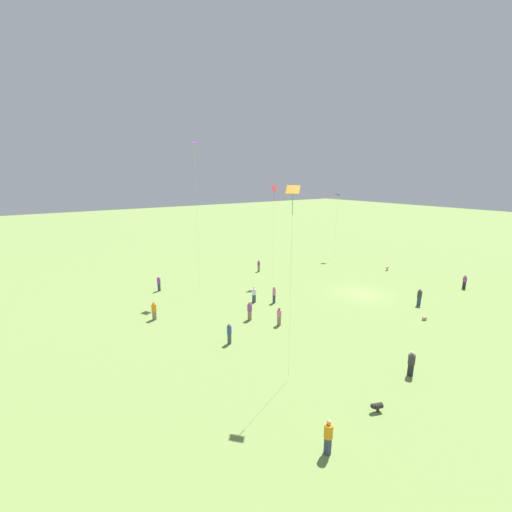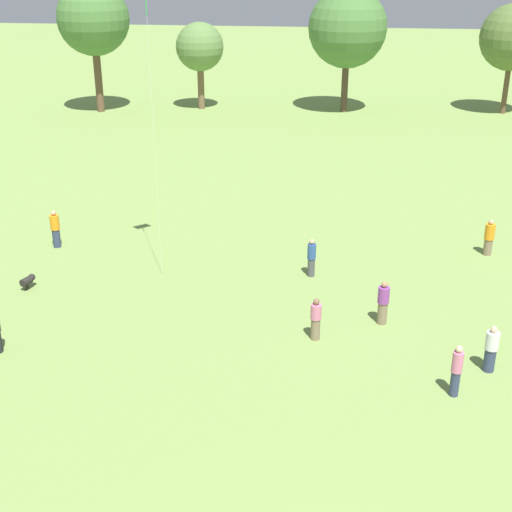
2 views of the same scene
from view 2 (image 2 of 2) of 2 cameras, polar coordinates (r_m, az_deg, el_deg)
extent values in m
cylinder|color=brown|center=(64.81, -12.49, 13.62)|extent=(0.64, 0.64, 5.50)
sphere|color=#477538|center=(64.15, -12.91, 18.02)|extent=(6.05, 6.05, 6.05)
cylinder|color=brown|center=(64.79, -4.42, 13.33)|extent=(0.57, 0.57, 3.81)
sphere|color=#5B7F42|center=(64.25, -4.52, 16.36)|extent=(4.14, 4.14, 4.14)
cylinder|color=brown|center=(63.82, 7.11, 13.40)|extent=(0.57, 0.57, 4.56)
sphere|color=#477538|center=(63.14, 7.34, 17.65)|extent=(6.60, 6.60, 6.60)
cylinder|color=brown|center=(66.29, 19.35, 12.55)|extent=(0.45, 0.45, 4.30)
cylinder|color=#333D5B|center=(36.00, -15.67, 1.39)|extent=(0.38, 0.38, 0.92)
cylinder|color=orange|center=(35.71, -15.82, 2.61)|extent=(0.45, 0.45, 0.72)
sphere|color=tan|center=(35.54, -15.90, 3.33)|extent=(0.24, 0.24, 0.24)
cylinder|color=#333D5B|center=(26.16, 18.17, -7.88)|extent=(0.51, 0.51, 0.87)
cylinder|color=white|center=(25.79, 18.39, -6.45)|extent=(0.60, 0.60, 0.64)
sphere|color=beige|center=(25.58, 18.52, -5.59)|extent=(0.24, 0.24, 0.24)
cylinder|color=#847056|center=(26.82, 4.77, -5.82)|extent=(0.47, 0.47, 0.87)
cylinder|color=pink|center=(26.47, 4.83, -4.45)|extent=(0.56, 0.56, 0.58)
sphere|color=brown|center=(26.28, 4.86, -3.66)|extent=(0.24, 0.24, 0.24)
cylinder|color=#847056|center=(35.56, 18.05, 0.70)|extent=(0.47, 0.47, 0.81)
cylinder|color=orange|center=(35.28, 18.21, 1.86)|extent=(0.56, 0.56, 0.74)
sphere|color=tan|center=(35.11, 18.31, 2.59)|extent=(0.24, 0.24, 0.24)
cylinder|color=#333D5B|center=(24.52, 15.61, -9.78)|extent=(0.38, 0.38, 0.91)
cylinder|color=pink|center=(24.09, 15.83, -8.16)|extent=(0.45, 0.45, 0.72)
sphere|color=beige|center=(23.84, 15.95, -7.18)|extent=(0.24, 0.24, 0.24)
cylinder|color=#847056|center=(28.21, 10.07, -4.50)|extent=(0.50, 0.50, 0.91)
cylinder|color=purple|center=(27.85, 10.18, -3.08)|extent=(0.59, 0.59, 0.65)
sphere|color=#A87A56|center=(27.65, 10.25, -2.26)|extent=(0.24, 0.24, 0.24)
cylinder|color=#4C4C51|center=(31.74, 4.44, -0.89)|extent=(0.43, 0.43, 0.85)
cylinder|color=#2D5193|center=(31.42, 4.48, 0.38)|extent=(0.51, 0.51, 0.68)
sphere|color=tan|center=(31.24, 4.51, 1.15)|extent=(0.24, 0.24, 0.24)
cylinder|color=silver|center=(30.16, -8.17, 9.39)|extent=(0.01, 0.01, 12.53)
cylinder|color=black|center=(31.98, -17.90, -1.95)|extent=(0.48, 0.57, 0.34)
sphere|color=black|center=(32.17, -17.50, -1.63)|extent=(0.30, 0.30, 0.30)
cylinder|color=black|center=(32.09, -17.84, -2.39)|extent=(0.15, 0.15, 0.21)
camera|label=1|loc=(47.61, -23.86, 21.61)|focal=24.00mm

